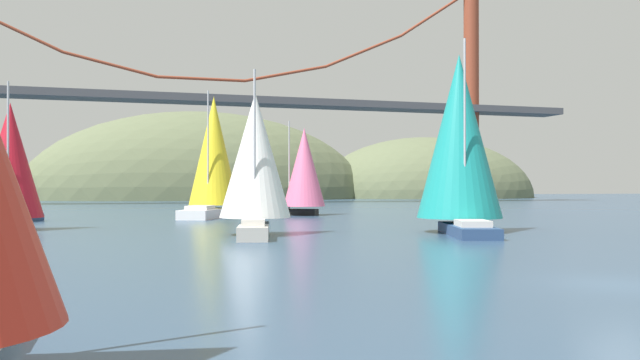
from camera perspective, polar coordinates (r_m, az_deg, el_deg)
The scene contains 10 objects.
ground_plane at distance 22.61m, azimuth 23.96°, elevation -8.08°, with size 360.00×360.00×0.00m, color #2D4760.
headland_right at distance 169.27m, azimuth 8.79°, elevation -1.45°, with size 55.07×44.00×29.61m, color #5B6647.
headland_center at distance 153.13m, azimuth -10.01°, elevation -1.56°, with size 76.50×44.00×38.68m, color #5B6647.
suspension_bridge at distance 113.81m, azimuth -9.89°, elevation 7.26°, with size 135.75×6.00×39.58m.
sailboat_crimson_sail at distance 49.69m, azimuth -24.60°, elevation 1.27°, with size 4.48×7.81×9.77m.
sailboat_white_mainsail at distance 41.08m, azimuth -5.47°, elevation 1.74°, with size 5.21×7.98×9.81m.
sailboat_pink_spinnaker at distance 68.10m, azimuth -1.48°, elevation 0.83°, with size 8.49×6.52×9.52m.
sailboat_teal_sail at distance 44.25m, azimuth 11.64°, elevation 3.35°, with size 6.83×10.15×12.04m.
sailboat_yellow_sail at distance 65.42m, azimuth -8.97°, elevation 2.05°, with size 7.28×9.95×11.83m.
channel_buoy at distance 57.97m, azimuth 12.58°, elevation -3.05°, with size 1.10×1.10×2.64m.
Camera 1 is at (-14.81, -16.81, 3.02)m, focal length 38.10 mm.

